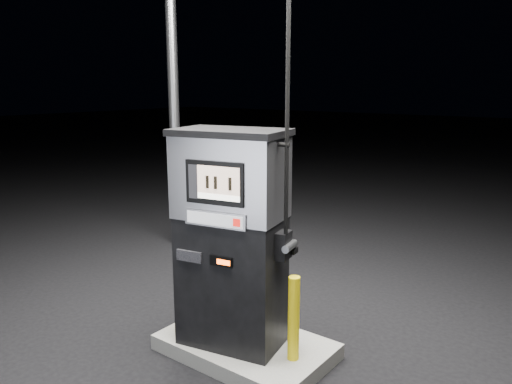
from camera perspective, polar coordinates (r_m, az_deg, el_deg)
The scene contains 5 objects.
ground at distance 5.10m, azimuth -1.16°, elevation -17.98°, with size 80.00×80.00×0.00m, color black.
pump_island at distance 5.06m, azimuth -1.16°, elevation -17.25°, with size 1.60×1.00×0.15m, color slate.
fuel_dispenser at distance 4.59m, azimuth -2.82°, elevation -5.18°, with size 1.17×0.80×4.21m.
bollard_left at distance 5.14m, azimuth -8.63°, elevation -11.18°, with size 0.10×0.10×0.77m, color yellow.
bollard_right at distance 4.55m, azimuth 4.33°, elevation -14.22°, with size 0.10×0.10×0.78m, color yellow.
Camera 1 is at (2.75, -3.45, 2.56)m, focal length 35.00 mm.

